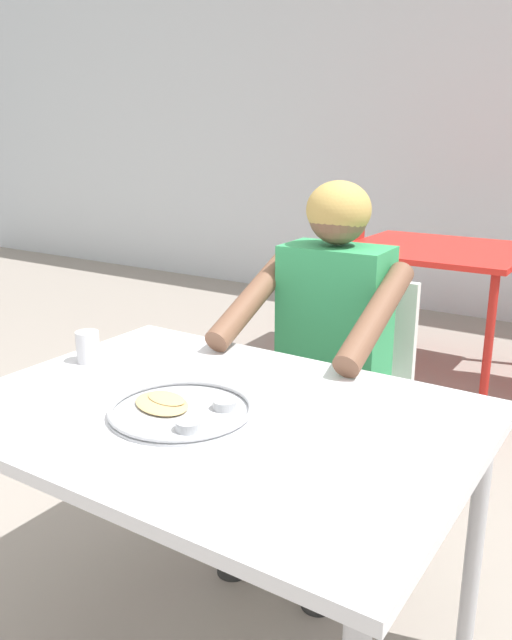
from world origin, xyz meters
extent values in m
cube|color=silver|center=(0.09, 0.03, 0.71)|extent=(1.20, 0.86, 0.03)
cylinder|color=#B2B2B7|center=(-0.45, 0.40, 0.35)|extent=(0.04, 0.04, 0.70)
cylinder|color=#B2B2B7|center=(0.63, 0.40, 0.35)|extent=(0.04, 0.04, 0.70)
cylinder|color=#B7BABF|center=(0.04, -0.03, 0.73)|extent=(0.34, 0.34, 0.01)
torus|color=#B7BABF|center=(0.04, -0.03, 0.74)|extent=(0.34, 0.34, 0.01)
cylinder|color=#B2B5BA|center=(0.12, -0.10, 0.75)|extent=(0.06, 0.06, 0.02)
cylinder|color=#B77F23|center=(0.12, -0.10, 0.75)|extent=(0.05, 0.05, 0.01)
cylinder|color=#B2B5BA|center=(0.12, 0.04, 0.75)|extent=(0.06, 0.06, 0.02)
cylinder|color=#9E4714|center=(0.12, 0.04, 0.75)|extent=(0.05, 0.05, 0.01)
ellipsoid|color=tan|center=(-0.02, -0.03, 0.74)|extent=(0.19, 0.16, 0.01)
ellipsoid|color=tan|center=(-0.02, -0.01, 0.75)|extent=(0.12, 0.09, 0.01)
cylinder|color=silver|center=(-0.40, 0.10, 0.77)|extent=(0.07, 0.07, 0.09)
cylinder|color=#593319|center=(-0.40, 0.10, 0.80)|extent=(0.06, 0.06, 0.02)
cube|color=silver|center=(0.05, 0.80, 0.43)|extent=(0.43, 0.45, 0.04)
cube|color=silver|center=(0.04, 1.01, 0.65)|extent=(0.39, 0.05, 0.41)
cylinder|color=silver|center=(0.22, 0.63, 0.21)|extent=(0.03, 0.03, 0.41)
cylinder|color=silver|center=(-0.11, 0.62, 0.21)|extent=(0.03, 0.03, 0.41)
cylinder|color=silver|center=(0.21, 0.99, 0.21)|extent=(0.03, 0.03, 0.41)
cylinder|color=silver|center=(-0.13, 0.97, 0.21)|extent=(0.03, 0.03, 0.41)
cylinder|color=#282828|center=(0.21, 0.36, 0.22)|extent=(0.10, 0.10, 0.45)
cylinder|color=#282828|center=(0.21, 0.56, 0.49)|extent=(0.14, 0.40, 0.12)
cylinder|color=#282828|center=(-0.09, 0.35, 0.22)|extent=(0.10, 0.10, 0.45)
cylinder|color=#282828|center=(-0.09, 0.55, 0.49)|extent=(0.14, 0.40, 0.12)
cube|color=#339959|center=(0.05, 0.75, 0.75)|extent=(0.35, 0.21, 0.52)
cylinder|color=brown|center=(0.26, 0.58, 0.85)|extent=(0.09, 0.46, 0.25)
cylinder|color=brown|center=(-0.15, 0.57, 0.85)|extent=(0.09, 0.46, 0.25)
sphere|color=brown|center=(0.05, 0.75, 1.11)|extent=(0.19, 0.19, 0.19)
ellipsoid|color=tan|center=(0.05, 0.75, 1.12)|extent=(0.21, 0.20, 0.18)
cube|color=red|center=(-0.17, 2.47, 0.72)|extent=(0.95, 0.91, 0.03)
cylinder|color=#AD1E18|center=(-0.58, 2.08, 0.35)|extent=(0.04, 0.04, 0.71)
cylinder|color=#AD1E18|center=(0.25, 2.08, 0.35)|extent=(0.04, 0.04, 0.71)
cylinder|color=#AD1E18|center=(-0.58, 2.87, 0.35)|extent=(0.04, 0.04, 0.71)
cube|color=red|center=(-0.91, 2.49, 0.45)|extent=(0.43, 0.41, 0.04)
cube|color=red|center=(-0.71, 2.50, 0.69)|extent=(0.05, 0.38, 0.43)
cylinder|color=red|center=(-1.07, 2.33, 0.22)|extent=(0.03, 0.03, 0.43)
cylinder|color=red|center=(-1.08, 2.65, 0.22)|extent=(0.03, 0.03, 0.43)
cylinder|color=red|center=(-0.73, 2.34, 0.22)|extent=(0.03, 0.03, 0.43)
cylinder|color=red|center=(-0.74, 2.66, 0.22)|extent=(0.03, 0.03, 0.43)
camera|label=1|loc=(0.94, -1.08, 1.36)|focal=36.20mm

